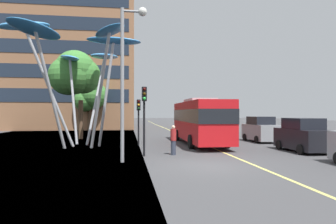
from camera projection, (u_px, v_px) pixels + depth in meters
The scene contains 12 objects.
ground at pixel (193, 167), 13.60m from camera, with size 120.00×240.00×0.10m.
red_bus at pixel (200, 119), 23.09m from camera, with size 2.93×10.44×3.52m.
leaf_sculpture at pixel (78, 51), 21.89m from camera, with size 9.87×10.90×8.96m.
traffic_light_kerb_near at pixel (144, 106), 16.53m from camera, with size 0.28×0.42×3.90m.
traffic_light_kerb_far at pixel (139, 112), 21.84m from camera, with size 0.28×0.42×3.42m.
car_parked_mid at pixel (303, 136), 18.60m from camera, with size 2.07×3.99×2.11m.
car_parked_far at pixel (260, 130), 24.89m from camera, with size 1.96×3.89×2.12m.
street_lamp at pixel (128, 64), 14.65m from camera, with size 1.31×0.44×7.72m.
tree_pavement_near at pixel (75, 75), 26.81m from camera, with size 4.61×3.79×8.12m.
tree_pavement_far at pixel (90, 96), 40.28m from camera, with size 4.45×4.13×7.06m.
pedestrian at pixel (173, 140), 17.13m from camera, with size 0.34×0.34×1.72m.
backdrop_building at pixel (58, 55), 46.80m from camera, with size 23.69×13.87×23.17m.
Camera 1 is at (-3.67, -13.32, 2.46)m, focal length 31.61 mm.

